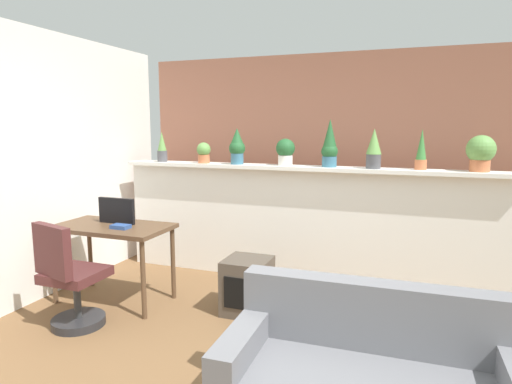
{
  "coord_description": "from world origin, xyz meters",
  "views": [
    {
      "loc": [
        1.1,
        -2.53,
        1.69
      ],
      "look_at": [
        -0.27,
        1.22,
        1.08
      ],
      "focal_mm": 30.78,
      "sensor_mm": 36.0,
      "label": 1
    }
  ],
  "objects_px": {
    "desk": "(113,234)",
    "potted_plant_1": "(204,152)",
    "potted_plant_2": "(237,146)",
    "potted_plant_4": "(330,145)",
    "potted_plant_5": "(374,148)",
    "tv_monitor": "(117,211)",
    "potted_plant_6": "(421,151)",
    "side_cube_shelf": "(247,286)",
    "office_chair": "(70,284)",
    "book_on_desk": "(121,227)",
    "potted_plant_3": "(285,151)",
    "potted_plant_7": "(481,152)",
    "potted_plant_0": "(162,148)"
  },
  "relations": [
    {
      "from": "potted_plant_3",
      "to": "potted_plant_6",
      "type": "xyz_separation_m",
      "value": [
        1.36,
        0.02,
        0.03
      ]
    },
    {
      "from": "potted_plant_3",
      "to": "potted_plant_4",
      "type": "xyz_separation_m",
      "value": [
        0.47,
        -0.01,
        0.07
      ]
    },
    {
      "from": "potted_plant_3",
      "to": "book_on_desk",
      "type": "distance_m",
      "value": 1.85
    },
    {
      "from": "potted_plant_4",
      "to": "book_on_desk",
      "type": "distance_m",
      "value": 2.2
    },
    {
      "from": "book_on_desk",
      "to": "potted_plant_4",
      "type": "bearing_deg",
      "value": 36.11
    },
    {
      "from": "potted_plant_5",
      "to": "potted_plant_7",
      "type": "distance_m",
      "value": 0.95
    },
    {
      "from": "potted_plant_3",
      "to": "potted_plant_6",
      "type": "height_order",
      "value": "potted_plant_6"
    },
    {
      "from": "potted_plant_2",
      "to": "potted_plant_5",
      "type": "height_order",
      "value": "same"
    },
    {
      "from": "potted_plant_4",
      "to": "potted_plant_5",
      "type": "distance_m",
      "value": 0.44
    },
    {
      "from": "potted_plant_5",
      "to": "desk",
      "type": "xyz_separation_m",
      "value": [
        -2.28,
        -1.11,
        -0.8
      ]
    },
    {
      "from": "potted_plant_5",
      "to": "potted_plant_0",
      "type": "bearing_deg",
      "value": 179.78
    },
    {
      "from": "potted_plant_7",
      "to": "office_chair",
      "type": "height_order",
      "value": "potted_plant_7"
    },
    {
      "from": "desk",
      "to": "office_chair",
      "type": "bearing_deg",
      "value": -87.01
    },
    {
      "from": "potted_plant_7",
      "to": "side_cube_shelf",
      "type": "bearing_deg",
      "value": -153.06
    },
    {
      "from": "potted_plant_0",
      "to": "potted_plant_6",
      "type": "xyz_separation_m",
      "value": [
        2.85,
        0.05,
        0.02
      ]
    },
    {
      "from": "potted_plant_5",
      "to": "potted_plant_6",
      "type": "relative_size",
      "value": 1.01
    },
    {
      "from": "potted_plant_2",
      "to": "book_on_desk",
      "type": "height_order",
      "value": "potted_plant_2"
    },
    {
      "from": "potted_plant_3",
      "to": "potted_plant_4",
      "type": "height_order",
      "value": "potted_plant_4"
    },
    {
      "from": "potted_plant_5",
      "to": "potted_plant_6",
      "type": "distance_m",
      "value": 0.44
    },
    {
      "from": "potted_plant_0",
      "to": "potted_plant_4",
      "type": "xyz_separation_m",
      "value": [
        1.97,
        0.02,
        0.06
      ]
    },
    {
      "from": "potted_plant_7",
      "to": "tv_monitor",
      "type": "xyz_separation_m",
      "value": [
        -3.24,
        -1.09,
        -0.57
      ]
    },
    {
      "from": "potted_plant_3",
      "to": "book_on_desk",
      "type": "xyz_separation_m",
      "value": [
        -1.21,
        -1.24,
        -0.65
      ]
    },
    {
      "from": "office_chair",
      "to": "side_cube_shelf",
      "type": "bearing_deg",
      "value": 31.91
    },
    {
      "from": "book_on_desk",
      "to": "potted_plant_6",
      "type": "bearing_deg",
      "value": 26.1
    },
    {
      "from": "potted_plant_1",
      "to": "potted_plant_5",
      "type": "height_order",
      "value": "potted_plant_5"
    },
    {
      "from": "potted_plant_2",
      "to": "potted_plant_3",
      "type": "height_order",
      "value": "potted_plant_2"
    },
    {
      "from": "potted_plant_2",
      "to": "potted_plant_5",
      "type": "distance_m",
      "value": 1.46
    },
    {
      "from": "desk",
      "to": "potted_plant_4",
      "type": "bearing_deg",
      "value": 31.74
    },
    {
      "from": "potted_plant_0",
      "to": "potted_plant_1",
      "type": "height_order",
      "value": "potted_plant_0"
    },
    {
      "from": "potted_plant_1",
      "to": "potted_plant_3",
      "type": "bearing_deg",
      "value": 3.23
    },
    {
      "from": "potted_plant_6",
      "to": "potted_plant_4",
      "type": "bearing_deg",
      "value": -178.09
    },
    {
      "from": "tv_monitor",
      "to": "side_cube_shelf",
      "type": "relative_size",
      "value": 0.77
    },
    {
      "from": "potted_plant_3",
      "to": "book_on_desk",
      "type": "height_order",
      "value": "potted_plant_3"
    },
    {
      "from": "side_cube_shelf",
      "to": "potted_plant_6",
      "type": "bearing_deg",
      "value": 34.79
    },
    {
      "from": "potted_plant_7",
      "to": "desk",
      "type": "xyz_separation_m",
      "value": [
        -3.24,
        -1.17,
        -0.78
      ]
    },
    {
      "from": "potted_plant_5",
      "to": "office_chair",
      "type": "bearing_deg",
      "value": -142.63
    },
    {
      "from": "potted_plant_2",
      "to": "potted_plant_7",
      "type": "height_order",
      "value": "potted_plant_2"
    },
    {
      "from": "potted_plant_5",
      "to": "desk",
      "type": "height_order",
      "value": "potted_plant_5"
    },
    {
      "from": "potted_plant_5",
      "to": "tv_monitor",
      "type": "relative_size",
      "value": 1.02
    },
    {
      "from": "potted_plant_3",
      "to": "office_chair",
      "type": "distance_m",
      "value": 2.44
    },
    {
      "from": "tv_monitor",
      "to": "book_on_desk",
      "type": "relative_size",
      "value": 2.31
    },
    {
      "from": "potted_plant_2",
      "to": "potted_plant_4",
      "type": "height_order",
      "value": "potted_plant_4"
    },
    {
      "from": "potted_plant_0",
      "to": "potted_plant_5",
      "type": "xyz_separation_m",
      "value": [
        2.41,
        -0.01,
        0.04
      ]
    },
    {
      "from": "tv_monitor",
      "to": "side_cube_shelf",
      "type": "bearing_deg",
      "value": 4.49
    },
    {
      "from": "desk",
      "to": "potted_plant_1",
      "type": "bearing_deg",
      "value": 68.81
    },
    {
      "from": "potted_plant_1",
      "to": "office_chair",
      "type": "height_order",
      "value": "potted_plant_1"
    },
    {
      "from": "desk",
      "to": "side_cube_shelf",
      "type": "xyz_separation_m",
      "value": [
        1.3,
        0.18,
        -0.42
      ]
    },
    {
      "from": "potted_plant_4",
      "to": "potted_plant_7",
      "type": "xyz_separation_m",
      "value": [
        1.39,
        0.03,
        -0.04
      ]
    },
    {
      "from": "potted_plant_1",
      "to": "potted_plant_6",
      "type": "bearing_deg",
      "value": 1.76
    },
    {
      "from": "potted_plant_6",
      "to": "side_cube_shelf",
      "type": "distance_m",
      "value": 2.1
    }
  ]
}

